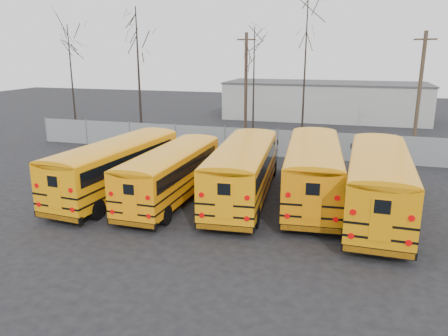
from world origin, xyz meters
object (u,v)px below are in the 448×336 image
(bus_b, at_px, (173,169))
(bus_e, at_px, (379,178))
(utility_pole_left, at_px, (246,85))
(bus_d, at_px, (313,166))
(bus_a, at_px, (118,163))
(utility_pole_right, at_px, (419,92))
(bus_c, at_px, (243,167))

(bus_b, height_order, bus_e, bus_e)
(bus_b, relative_size, utility_pole_left, 1.12)
(bus_d, bearing_deg, bus_a, -173.58)
(bus_b, xyz_separation_m, utility_pole_left, (-0.50, 17.95, 3.01))
(utility_pole_left, distance_m, utility_pole_right, 14.09)
(bus_e, relative_size, utility_pole_right, 1.29)
(bus_a, distance_m, bus_c, 6.69)
(bus_c, distance_m, bus_d, 3.58)
(bus_c, relative_size, utility_pole_left, 1.23)
(bus_b, height_order, bus_d, bus_d)
(bus_b, distance_m, utility_pole_left, 18.20)
(bus_b, xyz_separation_m, utility_pole_right, (13.28, 15.02, 2.93))
(bus_e, bearing_deg, bus_b, -175.18)
(bus_a, xyz_separation_m, bus_b, (3.12, -0.00, -0.12))
(utility_pole_left, relative_size, utility_pole_right, 1.02)
(bus_c, bearing_deg, utility_pole_left, 98.64)
(bus_d, relative_size, bus_e, 1.00)
(utility_pole_right, bearing_deg, utility_pole_left, -171.12)
(utility_pole_left, bearing_deg, bus_c, -95.83)
(bus_e, distance_m, utility_pole_right, 15.03)
(bus_c, relative_size, utility_pole_right, 1.25)
(bus_b, height_order, bus_c, bus_c)
(bus_c, distance_m, utility_pole_right, 17.32)
(bus_e, bearing_deg, utility_pole_right, 78.71)
(bus_a, distance_m, utility_pole_left, 18.36)
(bus_c, bearing_deg, bus_d, 11.20)
(bus_c, relative_size, bus_d, 0.98)
(bus_a, bearing_deg, utility_pole_right, 47.67)
(bus_a, distance_m, bus_d, 10.25)
(bus_b, height_order, utility_pole_right, utility_pole_right)
(bus_d, distance_m, utility_pole_left, 17.83)
(bus_c, xyz_separation_m, utility_pole_right, (9.79, 14.01, 2.78))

